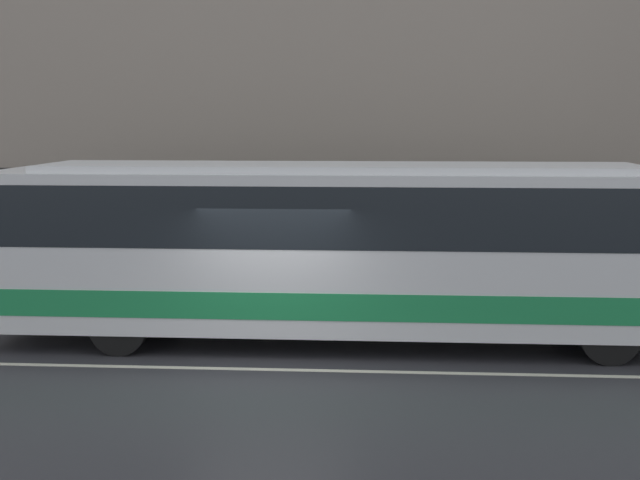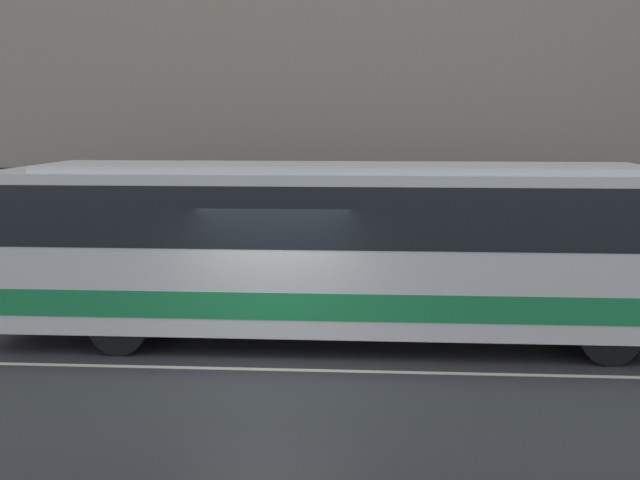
% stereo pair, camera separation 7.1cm
% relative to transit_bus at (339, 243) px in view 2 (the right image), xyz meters
% --- Properties ---
extents(ground_plane, '(60.00, 60.00, 0.00)m').
position_rel_transit_bus_xyz_m(ground_plane, '(-1.00, -1.81, -1.78)').
color(ground_plane, '#333338').
extents(sidewalk, '(60.00, 2.48, 0.13)m').
position_rel_transit_bus_xyz_m(sidewalk, '(-1.00, 3.43, -1.72)').
color(sidewalk, gray).
rests_on(sidewalk, ground_plane).
extents(building_facade, '(60.00, 0.35, 12.87)m').
position_rel_transit_bus_xyz_m(building_facade, '(-1.00, 4.81, 4.44)').
color(building_facade, gray).
rests_on(building_facade, ground_plane).
extents(lane_stripe, '(54.00, 0.14, 0.01)m').
position_rel_transit_bus_xyz_m(lane_stripe, '(-1.00, -1.81, -1.78)').
color(lane_stripe, beige).
rests_on(lane_stripe, ground_plane).
extents(transit_bus, '(12.07, 2.54, 3.16)m').
position_rel_transit_bus_xyz_m(transit_bus, '(0.00, 0.00, 0.00)').
color(transit_bus, white).
rests_on(transit_bus, ground_plane).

